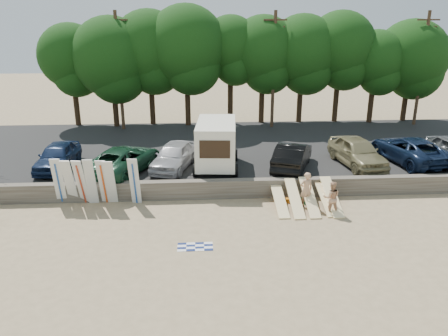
{
  "coord_description": "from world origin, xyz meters",
  "views": [
    {
      "loc": [
        -4.11,
        -18.63,
        9.16
      ],
      "look_at": [
        -2.74,
        3.0,
        1.67
      ],
      "focal_mm": 35.0,
      "sensor_mm": 36.0,
      "label": 1
    }
  ],
  "objects_px": {
    "car_0": "(58,156)",
    "beachgoer_a": "(306,190)",
    "car_4": "(357,152)",
    "car_5": "(409,149)",
    "box_trailer": "(216,143)",
    "car_2": "(174,156)",
    "cooler": "(306,200)",
    "car_1": "(124,159)",
    "car_3": "(292,156)",
    "beachgoer_b": "(331,198)"
  },
  "relations": [
    {
      "from": "car_5",
      "to": "car_4",
      "type": "bearing_deg",
      "value": -1.8
    },
    {
      "from": "car_2",
      "to": "car_5",
      "type": "bearing_deg",
      "value": 17.75
    },
    {
      "from": "car_4",
      "to": "car_5",
      "type": "xyz_separation_m",
      "value": [
        3.44,
        0.45,
        -0.06
      ]
    },
    {
      "from": "car_2",
      "to": "car_3",
      "type": "xyz_separation_m",
      "value": [
        6.93,
        -0.52,
        0.01
      ]
    },
    {
      "from": "box_trailer",
      "to": "car_4",
      "type": "relative_size",
      "value": 0.92
    },
    {
      "from": "car_4",
      "to": "cooler",
      "type": "height_order",
      "value": "car_4"
    },
    {
      "from": "car_3",
      "to": "car_4",
      "type": "distance_m",
      "value": 4.05
    },
    {
      "from": "car_0",
      "to": "car_3",
      "type": "xyz_separation_m",
      "value": [
        13.75,
        -0.91,
        0.02
      ]
    },
    {
      "from": "car_1",
      "to": "car_0",
      "type": "bearing_deg",
      "value": 9.96
    },
    {
      "from": "box_trailer",
      "to": "car_4",
      "type": "distance_m",
      "value": 8.5
    },
    {
      "from": "beachgoer_b",
      "to": "box_trailer",
      "type": "bearing_deg",
      "value": -37.59
    },
    {
      "from": "car_1",
      "to": "car_5",
      "type": "xyz_separation_m",
      "value": [
        17.23,
        0.79,
        0.03
      ]
    },
    {
      "from": "car_2",
      "to": "beachgoer_a",
      "type": "height_order",
      "value": "car_2"
    },
    {
      "from": "car_4",
      "to": "beachgoer_a",
      "type": "xyz_separation_m",
      "value": [
        -4.12,
        -4.29,
        -0.62
      ]
    },
    {
      "from": "car_1",
      "to": "beachgoer_a",
      "type": "bearing_deg",
      "value": 179.64
    },
    {
      "from": "car_0",
      "to": "car_2",
      "type": "bearing_deg",
      "value": -0.85
    },
    {
      "from": "car_0",
      "to": "beachgoer_a",
      "type": "relative_size",
      "value": 2.44
    },
    {
      "from": "car_4",
      "to": "car_5",
      "type": "height_order",
      "value": "car_4"
    },
    {
      "from": "cooler",
      "to": "box_trailer",
      "type": "bearing_deg",
      "value": 114.54
    },
    {
      "from": "car_4",
      "to": "beachgoer_a",
      "type": "distance_m",
      "value": 5.98
    },
    {
      "from": "box_trailer",
      "to": "car_2",
      "type": "distance_m",
      "value": 2.61
    },
    {
      "from": "car_4",
      "to": "car_5",
      "type": "relative_size",
      "value": 0.88
    },
    {
      "from": "box_trailer",
      "to": "car_0",
      "type": "bearing_deg",
      "value": -178.37
    },
    {
      "from": "beachgoer_a",
      "to": "cooler",
      "type": "height_order",
      "value": "beachgoer_a"
    },
    {
      "from": "car_3",
      "to": "beachgoer_a",
      "type": "bearing_deg",
      "value": 110.32
    },
    {
      "from": "car_2",
      "to": "car_5",
      "type": "xyz_separation_m",
      "value": [
        14.4,
        0.34,
        0.01
      ]
    },
    {
      "from": "car_1",
      "to": "beachgoer_b",
      "type": "distance_m",
      "value": 11.78
    },
    {
      "from": "car_3",
      "to": "beachgoer_a",
      "type": "distance_m",
      "value": 3.92
    },
    {
      "from": "car_4",
      "to": "beachgoer_b",
      "type": "distance_m",
      "value": 6.09
    },
    {
      "from": "car_1",
      "to": "car_4",
      "type": "bearing_deg",
      "value": -156.76
    },
    {
      "from": "car_4",
      "to": "beachgoer_b",
      "type": "xyz_separation_m",
      "value": [
        -3.08,
        -5.21,
        -0.71
      ]
    },
    {
      "from": "car_2",
      "to": "car_4",
      "type": "height_order",
      "value": "car_4"
    },
    {
      "from": "car_2",
      "to": "box_trailer",
      "type": "bearing_deg",
      "value": 13.69
    },
    {
      "from": "car_0",
      "to": "cooler",
      "type": "bearing_deg",
      "value": -15.38
    },
    {
      "from": "car_1",
      "to": "beachgoer_b",
      "type": "bearing_deg",
      "value": 177.39
    },
    {
      "from": "box_trailer",
      "to": "car_1",
      "type": "relative_size",
      "value": 0.83
    },
    {
      "from": "beachgoer_b",
      "to": "car_1",
      "type": "bearing_deg",
      "value": -18.03
    },
    {
      "from": "car_3",
      "to": "car_5",
      "type": "xyz_separation_m",
      "value": [
        7.46,
        0.86,
        -0.0
      ]
    },
    {
      "from": "beachgoer_a",
      "to": "car_5",
      "type": "bearing_deg",
      "value": -158.5
    },
    {
      "from": "box_trailer",
      "to": "car_3",
      "type": "height_order",
      "value": "box_trailer"
    },
    {
      "from": "box_trailer",
      "to": "car_5",
      "type": "xyz_separation_m",
      "value": [
        11.91,
        0.46,
        -0.78
      ]
    },
    {
      "from": "car_1",
      "to": "car_3",
      "type": "distance_m",
      "value": 9.77
    },
    {
      "from": "car_2",
      "to": "car_4",
      "type": "xyz_separation_m",
      "value": [
        10.96,
        -0.11,
        0.07
      ]
    },
    {
      "from": "beachgoer_b",
      "to": "car_5",
      "type": "bearing_deg",
      "value": -132.63
    },
    {
      "from": "car_2",
      "to": "car_4",
      "type": "bearing_deg",
      "value": 15.82
    },
    {
      "from": "box_trailer",
      "to": "car_5",
      "type": "relative_size",
      "value": 0.81
    },
    {
      "from": "box_trailer",
      "to": "car_4",
      "type": "height_order",
      "value": "box_trailer"
    },
    {
      "from": "car_1",
      "to": "car_2",
      "type": "height_order",
      "value": "car_2"
    },
    {
      "from": "beachgoer_b",
      "to": "cooler",
      "type": "relative_size",
      "value": 4.42
    },
    {
      "from": "car_2",
      "to": "beachgoer_a",
      "type": "relative_size",
      "value": 2.47
    }
  ]
}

